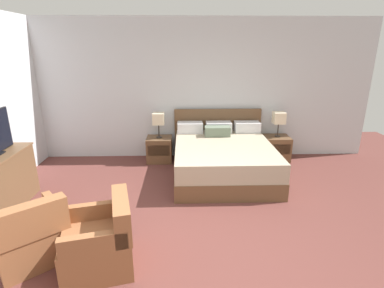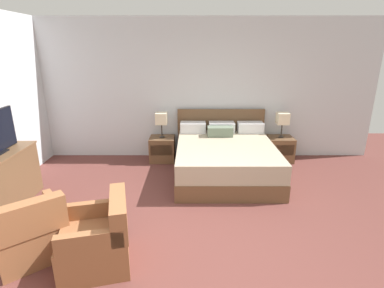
{
  "view_description": "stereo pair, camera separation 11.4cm",
  "coord_description": "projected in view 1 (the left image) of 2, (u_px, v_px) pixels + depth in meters",
  "views": [
    {
      "loc": [
        -0.17,
        -2.61,
        2.21
      ],
      "look_at": [
        -0.04,
        1.86,
        0.75
      ],
      "focal_mm": 28.0,
      "sensor_mm": 36.0,
      "label": 1
    },
    {
      "loc": [
        -0.06,
        -2.61,
        2.21
      ],
      "look_at": [
        -0.04,
        1.86,
        0.75
      ],
      "focal_mm": 28.0,
      "sensor_mm": 36.0,
      "label": 2
    }
  ],
  "objects": [
    {
      "name": "nightstand_right",
      "position": [
        276.0,
        148.0,
        6.08
      ],
      "size": [
        0.49,
        0.46,
        0.49
      ],
      "color": "brown",
      "rests_on": "ground"
    },
    {
      "name": "armchair_companion",
      "position": [
        101.0,
        242.0,
        3.09
      ],
      "size": [
        0.83,
        0.82,
        0.76
      ],
      "color": "#935B38",
      "rests_on": "ground"
    },
    {
      "name": "bed",
      "position": [
        223.0,
        157.0,
        5.35
      ],
      "size": [
        1.76,
        2.03,
        1.01
      ],
      "color": "brown",
      "rests_on": "ground"
    },
    {
      "name": "table_lamp_right",
      "position": [
        279.0,
        118.0,
        5.89
      ],
      "size": [
        0.22,
        0.22,
        0.5
      ],
      "color": "#332D28",
      "rests_on": "nightstand_right"
    },
    {
      "name": "ground_plane",
      "position": [
        201.0,
        266.0,
        3.17
      ],
      "size": [
        10.15,
        10.15,
        0.0
      ],
      "primitive_type": "plane",
      "color": "brown"
    },
    {
      "name": "wall_back",
      "position": [
        192.0,
        90.0,
        5.98
      ],
      "size": [
        7.24,
        0.06,
        2.76
      ],
      "primitive_type": "cube",
      "color": "silver",
      "rests_on": "ground"
    },
    {
      "name": "table_lamp_left",
      "position": [
        158.0,
        119.0,
        5.82
      ],
      "size": [
        0.22,
        0.22,
        0.5
      ],
      "color": "#332D28",
      "rests_on": "nightstand_left"
    },
    {
      "name": "armchair_by_window",
      "position": [
        30.0,
        236.0,
        3.19
      ],
      "size": [
        0.96,
        0.96,
        0.76
      ],
      "color": "#935B38",
      "rests_on": "ground"
    },
    {
      "name": "nightstand_left",
      "position": [
        160.0,
        149.0,
        6.02
      ],
      "size": [
        0.49,
        0.46,
        0.49
      ],
      "color": "brown",
      "rests_on": "ground"
    }
  ]
}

